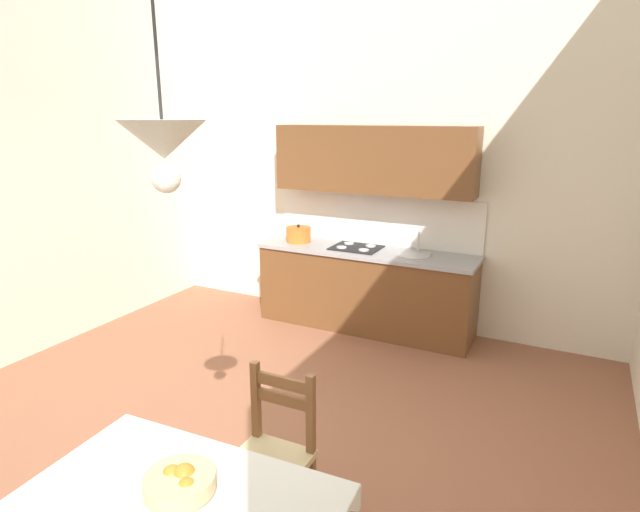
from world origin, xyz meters
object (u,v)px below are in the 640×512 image
dining_chair_kitchen_side (271,458)px  fruit_bowl (180,482)px  kitchen_cabinetry (367,252)px  pendant_lamp (163,142)px

dining_chair_kitchen_side → fruit_bowl: 0.82m
kitchen_cabinetry → pendant_lamp: bearing=-80.2°
kitchen_cabinetry → fruit_bowl: bearing=-80.2°
dining_chair_kitchen_side → pendant_lamp: (0.00, -0.66, 1.76)m
kitchen_cabinetry → pendant_lamp: (0.63, -3.66, 1.35)m
dining_chair_kitchen_side → pendant_lamp: size_ratio=1.16×
kitchen_cabinetry → dining_chair_kitchen_side: bearing=-78.2°
fruit_bowl → kitchen_cabinetry: bearing=99.8°
kitchen_cabinetry → pendant_lamp: 3.95m
dining_chair_kitchen_side → kitchen_cabinetry: bearing=101.8°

